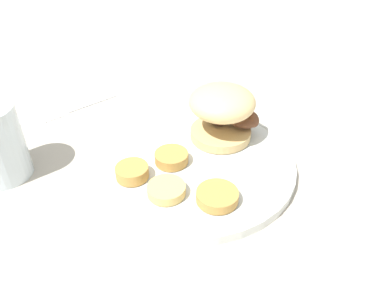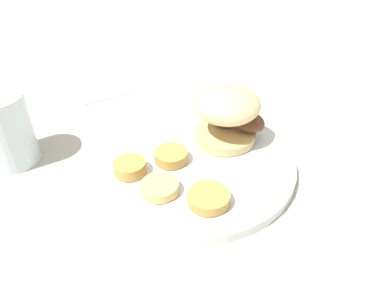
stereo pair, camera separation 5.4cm
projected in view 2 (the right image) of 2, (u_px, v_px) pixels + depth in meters
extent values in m
plane|color=#B2A899|center=(192.00, 166.00, 0.56)|extent=(4.00, 4.00, 0.00)
cylinder|color=silver|center=(192.00, 162.00, 0.56)|extent=(0.30, 0.30, 0.01)
torus|color=silver|center=(192.00, 159.00, 0.55)|extent=(0.30, 0.30, 0.01)
cylinder|color=tan|center=(225.00, 135.00, 0.59)|extent=(0.10, 0.10, 0.01)
ellipsoid|color=brown|center=(224.00, 112.00, 0.61)|extent=(0.05, 0.05, 0.02)
ellipsoid|color=#4C281E|center=(223.00, 119.00, 0.59)|extent=(0.05, 0.05, 0.02)
ellipsoid|color=brown|center=(249.00, 125.00, 0.58)|extent=(0.05, 0.04, 0.02)
ellipsoid|color=#563323|center=(228.00, 117.00, 0.59)|extent=(0.04, 0.04, 0.02)
ellipsoid|color=brown|center=(257.00, 123.00, 0.58)|extent=(0.04, 0.04, 0.02)
ellipsoid|color=#E5C17F|center=(227.00, 104.00, 0.55)|extent=(0.10, 0.10, 0.05)
cylinder|color=#BC8942|center=(130.00, 167.00, 0.52)|extent=(0.05, 0.05, 0.02)
cylinder|color=#DBB766|center=(160.00, 187.00, 0.49)|extent=(0.05, 0.05, 0.01)
cylinder|color=#BC8942|center=(209.00, 198.00, 0.47)|extent=(0.05, 0.05, 0.01)
cylinder|color=#BC8942|center=(171.00, 156.00, 0.54)|extent=(0.05, 0.05, 0.01)
cube|color=silver|center=(107.00, 97.00, 0.73)|extent=(0.04, 0.10, 0.00)
cube|color=silver|center=(70.00, 107.00, 0.70)|extent=(0.04, 0.05, 0.00)
cylinder|color=silver|center=(5.00, 130.00, 0.54)|extent=(0.08, 0.08, 0.11)
cube|color=white|center=(377.00, 245.00, 0.44)|extent=(0.14, 0.17, 0.01)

